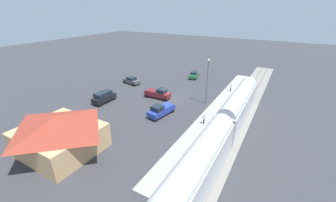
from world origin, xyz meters
name	(u,v)px	position (x,y,z in m)	size (l,w,h in m)	color
ground_plane	(170,99)	(0.00, 0.00, 0.00)	(200.00, 200.00, 0.00)	#38383D
railway_track	(239,114)	(-14.00, 0.00, 0.09)	(4.80, 70.00, 0.30)	gray
platform	(217,109)	(-10.00, 0.00, 0.15)	(3.20, 46.00, 0.30)	#A8A399
passenger_train	(223,128)	(-14.00, 10.68, 2.86)	(2.93, 34.03, 4.98)	silver
station_building	(59,133)	(4.00, 22.00, 2.62)	(10.30, 9.19, 5.05)	tan
pedestrian_on_platform	(204,118)	(-9.91, 6.64, 1.28)	(0.36, 0.36, 1.71)	#333338
pedestrian_waiting_far	(231,87)	(-9.91, -9.76, 1.28)	(0.36, 0.36, 1.71)	#333338
pickup_blue	(161,110)	(-2.19, 7.14, 1.03)	(2.84, 5.65, 2.14)	#283D9E
sedan_charcoal	(131,80)	(12.81, -3.44, 0.88)	(4.74, 2.83, 1.74)	#47494F
pickup_maroon	(158,93)	(2.44, 0.78, 1.03)	(5.47, 2.63, 2.14)	maroon
sedan_green	(194,75)	(1.36, -15.58, 0.88)	(2.80, 4.80, 1.74)	#236638
suv_black	(104,97)	(10.58, 7.97, 1.15)	(2.01, 4.92, 2.22)	black
light_pole_near_platform	(207,77)	(-7.20, -1.41, 5.46)	(0.44, 0.44, 8.84)	#515156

